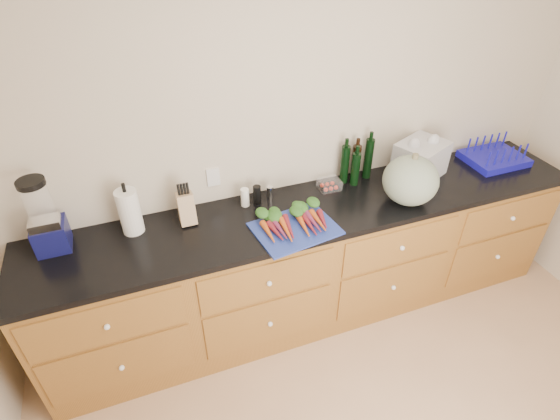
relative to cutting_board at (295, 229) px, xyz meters
name	(u,v)px	position (x,y,z in m)	size (l,w,h in m)	color
wall_back	(301,134)	(0.23, 0.48, 0.35)	(4.10, 0.05, 2.60)	beige
cabinets	(315,264)	(0.23, 0.16, -0.50)	(3.60, 0.64, 0.90)	brown
countertop	(319,209)	(0.23, 0.16, -0.03)	(3.64, 0.62, 0.04)	black
cutting_board	(295,229)	(0.00, 0.00, 0.00)	(0.48, 0.36, 0.01)	navy
carrots	(292,220)	(0.00, 0.05, 0.03)	(0.40, 0.30, 0.06)	#D25618
squash	(410,180)	(0.79, 0.02, 0.15)	(0.35, 0.35, 0.31)	slate
blender_appliance	(45,220)	(-1.32, 0.32, 0.19)	(0.18, 0.18, 0.44)	#0F1048
paper_towel	(130,212)	(-0.90, 0.32, 0.13)	(0.12, 0.12, 0.28)	white
knife_block	(186,208)	(-0.58, 0.30, 0.09)	(0.10, 0.10, 0.19)	tan
grinder_salt	(245,197)	(-0.21, 0.34, 0.05)	(0.05, 0.05, 0.12)	white
grinder_pepper	(257,195)	(-0.13, 0.34, 0.06)	(0.05, 0.05, 0.12)	black
canister_chrome	(270,193)	(-0.04, 0.34, 0.05)	(0.05, 0.05, 0.10)	white
tomato_box	(329,184)	(0.38, 0.33, 0.03)	(0.14, 0.11, 0.07)	white
bottles	(356,163)	(0.59, 0.37, 0.13)	(0.24, 0.12, 0.29)	black
grocery_bag	(420,159)	(1.05, 0.28, 0.12)	(0.33, 0.27, 0.24)	silver
dish_rack	(494,157)	(1.68, 0.24, 0.03)	(0.42, 0.33, 0.17)	#1412A1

